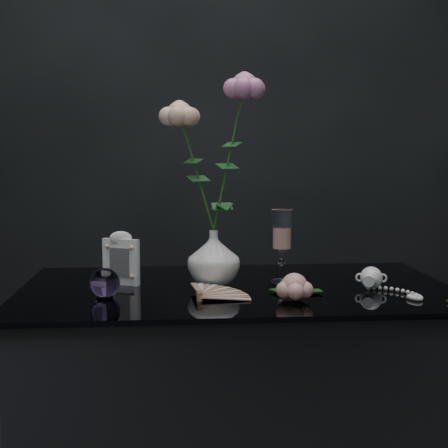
{
  "coord_description": "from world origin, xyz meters",
  "views": [
    {
      "loc": [
        -0.15,
        -1.44,
        1.09
      ],
      "look_at": [
        -0.03,
        0.01,
        0.92
      ],
      "focal_mm": 50.0,
      "sensor_mm": 36.0,
      "label": 1
    }
  ],
  "objects_px": {
    "picture_frame": "(121,258)",
    "vase": "(214,258)",
    "wine_glass": "(282,246)",
    "paperweight": "(105,283)",
    "loose_rose": "(294,287)",
    "pearl_jar": "(371,277)"
  },
  "relations": [
    {
      "from": "wine_glass",
      "to": "picture_frame",
      "type": "distance_m",
      "value": 0.4
    },
    {
      "from": "picture_frame",
      "to": "loose_rose",
      "type": "height_order",
      "value": "picture_frame"
    },
    {
      "from": "wine_glass",
      "to": "loose_rose",
      "type": "bearing_deg",
      "value": -91.28
    },
    {
      "from": "vase",
      "to": "picture_frame",
      "type": "bearing_deg",
      "value": 175.18
    },
    {
      "from": "wine_glass",
      "to": "paperweight",
      "type": "xyz_separation_m",
      "value": [
        -0.43,
        -0.13,
        -0.06
      ]
    },
    {
      "from": "paperweight",
      "to": "pearl_jar",
      "type": "distance_m",
      "value": 0.63
    },
    {
      "from": "vase",
      "to": "picture_frame",
      "type": "height_order",
      "value": "vase"
    },
    {
      "from": "vase",
      "to": "loose_rose",
      "type": "bearing_deg",
      "value": -47.01
    },
    {
      "from": "paperweight",
      "to": "loose_rose",
      "type": "xyz_separation_m",
      "value": [
        0.42,
        -0.06,
        -0.0
      ]
    },
    {
      "from": "loose_rose",
      "to": "pearl_jar",
      "type": "bearing_deg",
      "value": 49.94
    },
    {
      "from": "picture_frame",
      "to": "vase",
      "type": "bearing_deg",
      "value": 18.68
    },
    {
      "from": "wine_glass",
      "to": "loose_rose",
      "type": "height_order",
      "value": "wine_glass"
    },
    {
      "from": "vase",
      "to": "picture_frame",
      "type": "xyz_separation_m",
      "value": [
        -0.23,
        0.02,
        -0.0
      ]
    },
    {
      "from": "wine_glass",
      "to": "pearl_jar",
      "type": "bearing_deg",
      "value": -21.12
    },
    {
      "from": "wine_glass",
      "to": "picture_frame",
      "type": "relative_size",
      "value": 1.39
    },
    {
      "from": "picture_frame",
      "to": "pearl_jar",
      "type": "xyz_separation_m",
      "value": [
        0.61,
        -0.09,
        -0.04
      ]
    },
    {
      "from": "vase",
      "to": "loose_rose",
      "type": "relative_size",
      "value": 0.75
    },
    {
      "from": "wine_glass",
      "to": "vase",
      "type": "bearing_deg",
      "value": -177.11
    },
    {
      "from": "vase",
      "to": "paperweight",
      "type": "height_order",
      "value": "vase"
    },
    {
      "from": "wine_glass",
      "to": "loose_rose",
      "type": "distance_m",
      "value": 0.2
    },
    {
      "from": "wine_glass",
      "to": "pearl_jar",
      "type": "distance_m",
      "value": 0.23
    },
    {
      "from": "wine_glass",
      "to": "paperweight",
      "type": "relative_size",
      "value": 2.71
    }
  ]
}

